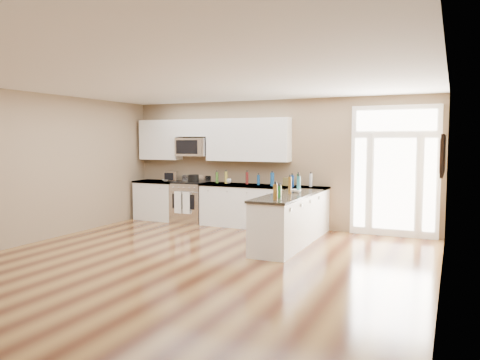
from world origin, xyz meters
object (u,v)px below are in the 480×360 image
Objects in this scene: stockpot at (193,178)px; toaster_oven at (172,176)px; peninsula_cabinet at (288,222)px; kitchen_range at (190,202)px.

toaster_oven reaches higher than stockpot.
peninsula_cabinet is 8.35× the size of toaster_oven.
toaster_oven is (-0.70, 0.16, 0.01)m from stockpot.
kitchen_range is 0.80m from toaster_oven.
kitchen_range is at bearing -23.29° from toaster_oven.
toaster_oven is (-3.45, 1.50, 0.62)m from peninsula_cabinet.
kitchen_range is at bearing 153.44° from peninsula_cabinet.
toaster_oven is (-0.55, 0.06, 0.58)m from kitchen_range.
stockpot is 0.71m from toaster_oven.
peninsula_cabinet is at bearing -41.08° from toaster_oven.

